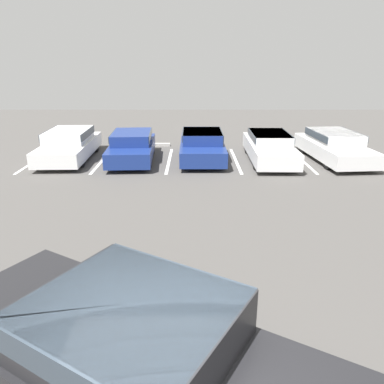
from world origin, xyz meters
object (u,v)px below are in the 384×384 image
at_px(parked_sedan_a, 68,144).
at_px(parked_sedan_d, 268,146).
at_px(parked_sedan_b, 131,146).
at_px(pickup_truck, 156,377).
at_px(wheel_stop_curb, 151,145).
at_px(parked_sedan_c, 201,145).
at_px(parked_sedan_e, 333,145).

distance_m(parked_sedan_a, parked_sedan_d, 8.61).
height_order(parked_sedan_b, parked_sedan_d, parked_sedan_b).
height_order(pickup_truck, parked_sedan_d, pickup_truck).
bearing_deg(wheel_stop_curb, pickup_truck, -84.04).
xyz_separation_m(parked_sedan_b, parked_sedan_c, (2.99, 0.19, -0.00)).
xyz_separation_m(parked_sedan_c, parked_sedan_d, (2.86, -0.18, -0.02)).
distance_m(parked_sedan_a, parked_sedan_b, 2.77).
bearing_deg(parked_sedan_b, parked_sedan_c, 90.81).
distance_m(pickup_truck, parked_sedan_c, 12.72).
distance_m(pickup_truck, parked_sedan_a, 13.70).
distance_m(pickup_truck, parked_sedan_e, 14.13).
relative_size(parked_sedan_a, parked_sedan_d, 0.99).
bearing_deg(pickup_truck, parked_sedan_b, 130.73).
bearing_deg(wheel_stop_curb, parked_sedan_c, -47.54).
xyz_separation_m(parked_sedan_c, wheel_stop_curb, (-2.42, 2.64, -0.58)).
relative_size(pickup_truck, parked_sedan_e, 1.28).
bearing_deg(wheel_stop_curb, parked_sedan_d, -28.10).
height_order(pickup_truck, parked_sedan_b, pickup_truck).
distance_m(parked_sedan_c, parked_sedan_d, 2.87).
xyz_separation_m(pickup_truck, parked_sedan_d, (3.68, 12.52, -0.22)).
distance_m(parked_sedan_e, wheel_stop_curb, 8.54).
xyz_separation_m(parked_sedan_a, parked_sedan_e, (11.39, -0.21, -0.02)).
height_order(parked_sedan_b, wheel_stop_curb, parked_sedan_b).
bearing_deg(parked_sedan_e, parked_sedan_a, -95.83).
xyz_separation_m(parked_sedan_e, wheel_stop_curb, (-8.06, 2.77, -0.59)).
relative_size(parked_sedan_b, parked_sedan_e, 0.90).
relative_size(pickup_truck, parked_sedan_c, 1.43).
height_order(parked_sedan_d, wheel_stop_curb, parked_sedan_d).
height_order(parked_sedan_a, parked_sedan_d, parked_sedan_a).
height_order(parked_sedan_a, parked_sedan_b, parked_sedan_a).
xyz_separation_m(parked_sedan_a, parked_sedan_c, (5.75, -0.09, -0.02)).
xyz_separation_m(parked_sedan_d, parked_sedan_e, (2.78, 0.05, 0.02)).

